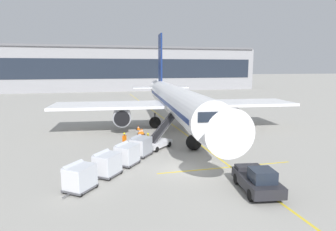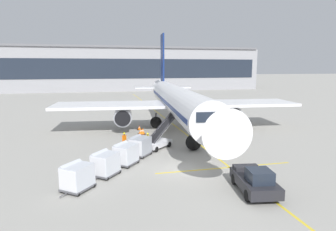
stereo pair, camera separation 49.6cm
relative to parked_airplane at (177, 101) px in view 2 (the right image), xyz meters
The scene contains 16 objects.
ground_plane 16.65m from the parked_airplane, 103.90° to the right, with size 600.00×600.00×0.00m, color #9E9B93.
parked_airplane is the anchor object (origin of this frame).
belt_loader 10.15m from the parked_airplane, 116.61° to the right, with size 4.59×4.48×3.31m.
baggage_cart_lead 13.20m from the parked_airplane, 120.81° to the right, with size 2.49×2.64×1.91m.
baggage_cart_second 15.90m from the parked_airplane, 121.42° to the right, with size 2.49×2.64×1.91m.
baggage_cart_third 18.69m from the parked_airplane, 122.50° to the right, with size 2.49×2.64×1.91m.
baggage_cart_fourth 21.68m from the parked_airplane, 123.49° to the right, with size 2.49×2.64×1.91m.
pushback_tug 21.27m from the parked_airplane, 90.60° to the right, with size 2.73×4.66×1.83m.
ground_crew_by_loader 10.96m from the parked_airplane, 121.27° to the right, with size 0.40×0.50×1.74m.
ground_crew_by_carts 11.76m from the parked_airplane, 133.21° to the right, with size 0.45×0.43×1.74m.
safety_cone_engine_keepout 6.20m from the parked_airplane, behind, with size 0.56×0.56×0.64m.
safety_cone_wingtip 6.43m from the parked_airplane, 157.26° to the right, with size 0.71×0.71×0.80m.
safety_cone_nose_mark 6.64m from the parked_airplane, 158.34° to the right, with size 0.69×0.69×0.77m.
apron_guidance_line_lead_in 3.93m from the parked_airplane, 66.66° to the right, with size 0.20×110.00×0.01m.
apron_guidance_line_stop_bar 16.53m from the parked_airplane, 90.26° to the right, with size 12.00×0.20×0.01m.
terminal_building 77.09m from the parked_airplane, 103.53° to the left, with size 133.82×21.25×15.57m.
Camera 2 is at (-6.30, -22.16, 8.33)m, focal length 31.39 mm.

